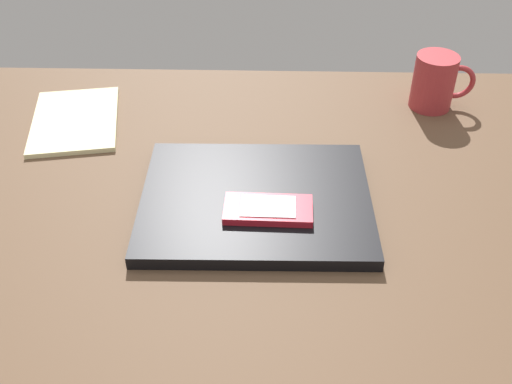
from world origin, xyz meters
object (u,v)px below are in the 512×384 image
Objects in this scene: laptop_closed at (256,198)px; cell_phone_on_laptop at (268,209)px; coffee_mug at (435,82)px; notepad at (75,120)px.

laptop_closed is 2.66× the size of cell_phone_on_laptop.
cell_phone_on_laptop is 41.71cm from coffee_mug.
coffee_mug is at bearing 48.60° from cell_phone_on_laptop.
laptop_closed is at bearing -44.02° from notepad.
coffee_mug is (29.22, 27.21, 3.71)cm from laptop_closed.
cell_phone_on_laptop is 40.21cm from notepad.
cell_phone_on_laptop reaches higher than laptop_closed.
coffee_mug is at bearing 42.23° from laptop_closed.
laptop_closed is 2.97× the size of coffee_mug.
notepad is at bearing 142.71° from cell_phone_on_laptop.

